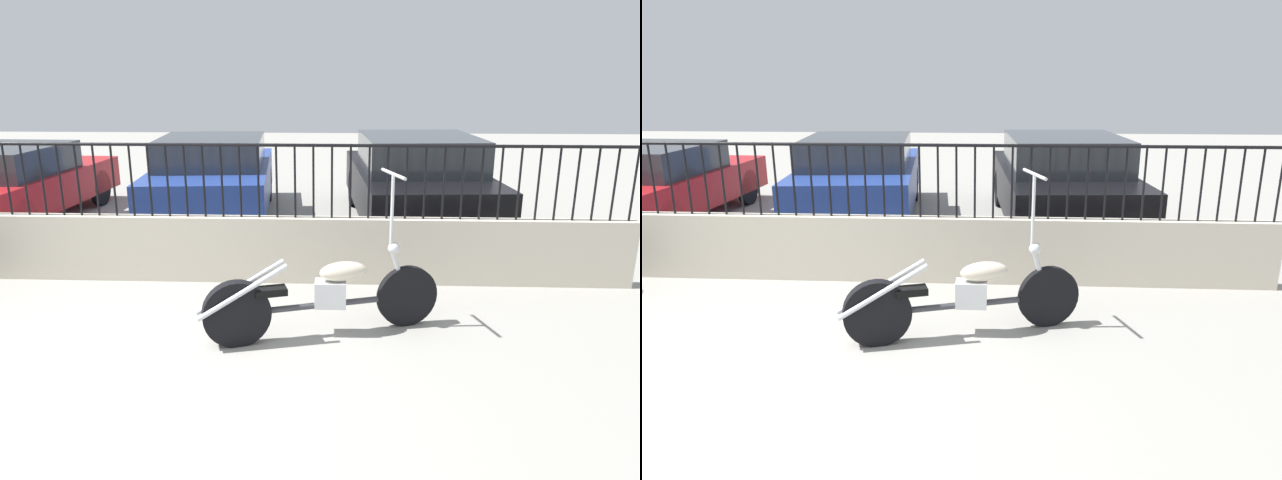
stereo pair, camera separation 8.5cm
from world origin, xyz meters
TOP-DOWN VIEW (x-y plane):
  - ground_plane at (0.00, 0.00)m, footprint 40.00×40.00m
  - low_wall at (0.00, 2.69)m, footprint 10.52×0.18m
  - fence_railing at (0.00, 2.69)m, footprint 10.52×0.04m
  - motorcycle_dark_grey at (1.80, 1.27)m, footprint 2.16×0.87m
  - car_red at (-3.23, 5.24)m, footprint 1.91×4.03m
  - car_blue at (-0.06, 5.67)m, footprint 2.15×4.08m
  - car_black at (3.17, 5.40)m, footprint 2.13×4.31m

SIDE VIEW (x-z plane):
  - ground_plane at x=0.00m, z-range 0.00..0.00m
  - low_wall at x=0.00m, z-range 0.00..0.75m
  - motorcycle_dark_grey at x=1.80m, z-range -0.36..1.11m
  - car_red at x=-3.23m, z-range 0.02..1.25m
  - car_blue at x=-0.06m, z-range 0.01..1.35m
  - car_black at x=3.17m, z-range 0.00..1.40m
  - fence_railing at x=0.00m, z-range 0.89..1.71m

